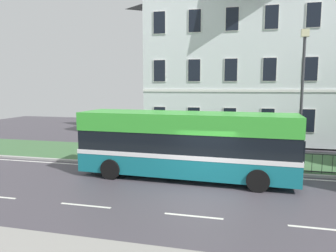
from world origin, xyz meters
name	(u,v)px	position (x,y,z in m)	size (l,w,h in m)	color
ground_plane	(204,190)	(0.00, 0.99, -0.02)	(60.00, 56.00, 0.18)	#433E46
georgian_townhouse	(249,56)	(1.89, 16.33, 6.91)	(15.99, 10.78, 13.50)	silver
iron_verge_railing	(249,160)	(1.89, 4.40, 0.62)	(13.34, 0.04, 0.97)	black
single_decker_bus	(186,144)	(-1.08, 2.57, 1.65)	(10.24, 2.94, 3.12)	#156F7B
street_lamp_post	(302,92)	(4.31, 4.81, 4.09)	(0.36, 0.24, 6.96)	#333338
litter_bin	(178,153)	(-1.99, 5.04, 0.66)	(0.46, 0.46, 1.08)	#4C4742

